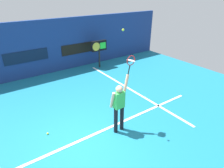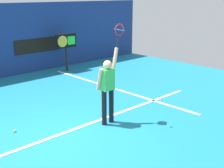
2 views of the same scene
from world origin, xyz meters
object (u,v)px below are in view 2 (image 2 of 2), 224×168
spare_ball (15,131)px  tennis_racket (119,31)px  scoreboard_clock (66,42)px  tennis_player (108,86)px

spare_ball → tennis_racket: bearing=-25.8°
scoreboard_clock → tennis_player: bearing=-115.8°
tennis_player → tennis_racket: bearing=-0.6°
tennis_racket → spare_ball: 3.59m
tennis_player → scoreboard_clock: size_ratio=1.22×
tennis_racket → scoreboard_clock: bearing=67.7°
tennis_player → tennis_racket: (0.41, -0.00, 1.37)m
tennis_player → scoreboard_clock: 6.08m
spare_ball → tennis_player: bearing=-30.0°
spare_ball → scoreboard_clock: bearing=42.5°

